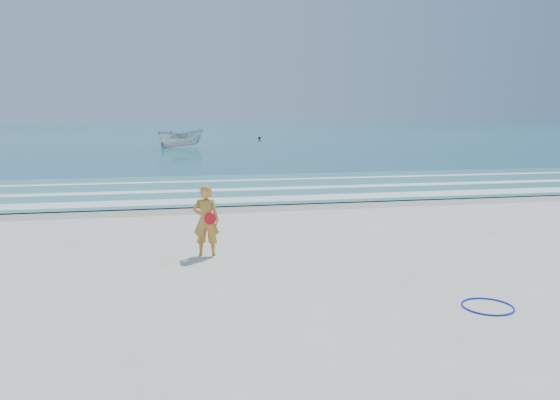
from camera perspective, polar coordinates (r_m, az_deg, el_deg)
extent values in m
plane|color=silver|center=(11.00, 3.49, -8.36)|extent=(400.00, 400.00, 0.00)
cube|color=#B2A893|center=(19.60, -3.43, -0.68)|extent=(400.00, 2.40, 0.00)
cube|color=#19727F|center=(115.21, -10.45, 7.14)|extent=(400.00, 190.00, 0.04)
cube|color=#59B7AD|center=(24.50, -5.13, 1.32)|extent=(400.00, 10.00, 0.01)
cube|color=white|center=(20.86, -3.95, 0.04)|extent=(400.00, 1.40, 0.01)
cube|color=white|center=(23.71, -4.91, 1.09)|extent=(400.00, 0.90, 0.01)
cube|color=white|center=(26.96, -5.75, 2.03)|extent=(400.00, 0.60, 0.01)
torus|color=#0C29DB|center=(10.15, 20.87, -10.34)|extent=(1.13, 1.13, 0.03)
imported|color=silver|center=(55.29, -10.32, 6.37)|extent=(5.08, 3.32, 1.84)
sphere|color=black|center=(72.73, -2.16, 6.50)|extent=(0.36, 0.36, 0.36)
imported|color=orange|center=(12.77, -7.73, -2.13)|extent=(0.68, 0.51, 1.67)
cylinder|color=red|center=(12.59, -7.32, -1.96)|extent=(0.27, 0.08, 0.27)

